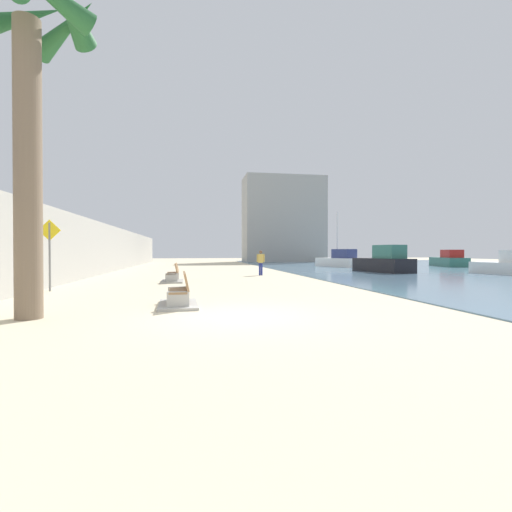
{
  "coord_description": "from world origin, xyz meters",
  "views": [
    {
      "loc": [
        -1.01,
        -9.01,
        1.59
      ],
      "look_at": [
        3.07,
        14.76,
        1.29
      ],
      "focal_mm": 26.03,
      "sensor_mm": 36.0,
      "label": 1
    }
  ],
  "objects_px": {
    "boat_mid_bay": "(449,260)",
    "person_walking": "(261,261)",
    "boat_far_right": "(384,262)",
    "bench_far": "(173,277)",
    "pedestrian_sign": "(50,247)",
    "bench_near": "(179,298)",
    "palm_tree": "(28,68)",
    "boat_outer": "(340,260)"
  },
  "relations": [
    {
      "from": "palm_tree",
      "to": "boat_mid_bay",
      "type": "relative_size",
      "value": 1.45
    },
    {
      "from": "boat_far_right",
      "to": "pedestrian_sign",
      "type": "distance_m",
      "value": 22.17
    },
    {
      "from": "bench_near",
      "to": "boat_outer",
      "type": "height_order",
      "value": "boat_outer"
    },
    {
      "from": "bench_far",
      "to": "person_walking",
      "type": "xyz_separation_m",
      "value": [
        5.47,
        4.44,
        0.73
      ]
    },
    {
      "from": "boat_mid_bay",
      "to": "person_walking",
      "type": "bearing_deg",
      "value": -154.7
    },
    {
      "from": "boat_outer",
      "to": "pedestrian_sign",
      "type": "relative_size",
      "value": 1.95
    },
    {
      "from": "boat_outer",
      "to": "boat_far_right",
      "type": "relative_size",
      "value": 1.08
    },
    {
      "from": "palm_tree",
      "to": "pedestrian_sign",
      "type": "xyz_separation_m",
      "value": [
        -1.82,
        6.42,
        -4.11
      ]
    },
    {
      "from": "bench_far",
      "to": "boat_far_right",
      "type": "bearing_deg",
      "value": 21.81
    },
    {
      "from": "palm_tree",
      "to": "person_walking",
      "type": "relative_size",
      "value": 5.02
    },
    {
      "from": "palm_tree",
      "to": "pedestrian_sign",
      "type": "height_order",
      "value": "palm_tree"
    },
    {
      "from": "boat_outer",
      "to": "boat_far_right",
      "type": "height_order",
      "value": "boat_outer"
    },
    {
      "from": "pedestrian_sign",
      "to": "palm_tree",
      "type": "bearing_deg",
      "value": -74.14
    },
    {
      "from": "pedestrian_sign",
      "to": "boat_far_right",
      "type": "bearing_deg",
      "value": 26.56
    },
    {
      "from": "person_walking",
      "to": "pedestrian_sign",
      "type": "height_order",
      "value": "pedestrian_sign"
    },
    {
      "from": "bench_far",
      "to": "pedestrian_sign",
      "type": "distance_m",
      "value": 6.17
    },
    {
      "from": "bench_near",
      "to": "boat_mid_bay",
      "type": "relative_size",
      "value": 0.37
    },
    {
      "from": "boat_far_right",
      "to": "pedestrian_sign",
      "type": "relative_size",
      "value": 1.81
    },
    {
      "from": "boat_far_right",
      "to": "pedestrian_sign",
      "type": "bearing_deg",
      "value": -153.44
    },
    {
      "from": "palm_tree",
      "to": "person_walking",
      "type": "height_order",
      "value": "palm_tree"
    },
    {
      "from": "boat_outer",
      "to": "palm_tree",
      "type": "bearing_deg",
      "value": -125.34
    },
    {
      "from": "boat_far_right",
      "to": "pedestrian_sign",
      "type": "xyz_separation_m",
      "value": [
        -19.81,
        -9.91,
        0.99
      ]
    },
    {
      "from": "bench_far",
      "to": "person_walking",
      "type": "height_order",
      "value": "person_walking"
    },
    {
      "from": "boat_outer",
      "to": "pedestrian_sign",
      "type": "distance_m",
      "value": 28.44
    },
    {
      "from": "boat_far_right",
      "to": "palm_tree",
      "type": "bearing_deg",
      "value": -137.77
    },
    {
      "from": "person_walking",
      "to": "boat_outer",
      "type": "distance_m",
      "value": 15.48
    },
    {
      "from": "bench_far",
      "to": "boat_outer",
      "type": "xyz_separation_m",
      "value": [
        15.81,
        15.96,
        0.47
      ]
    },
    {
      "from": "boat_far_right",
      "to": "boat_mid_bay",
      "type": "height_order",
      "value": "boat_far_right"
    },
    {
      "from": "bench_near",
      "to": "pedestrian_sign",
      "type": "bearing_deg",
      "value": 136.7
    },
    {
      "from": "person_walking",
      "to": "boat_outer",
      "type": "bearing_deg",
      "value": 48.12
    },
    {
      "from": "person_walking",
      "to": "boat_mid_bay",
      "type": "height_order",
      "value": "boat_mid_bay"
    },
    {
      "from": "palm_tree",
      "to": "boat_mid_bay",
      "type": "height_order",
      "value": "palm_tree"
    },
    {
      "from": "bench_far",
      "to": "boat_far_right",
      "type": "xyz_separation_m",
      "value": [
        15.22,
        6.09,
        0.55
      ]
    },
    {
      "from": "bench_near",
      "to": "boat_outer",
      "type": "xyz_separation_m",
      "value": [
        15.19,
        24.69,
        0.47
      ]
    },
    {
      "from": "boat_far_right",
      "to": "boat_mid_bay",
      "type": "distance_m",
      "value": 14.82
    },
    {
      "from": "person_walking",
      "to": "boat_far_right",
      "type": "xyz_separation_m",
      "value": [
        9.75,
        1.65,
        -0.18
      ]
    },
    {
      "from": "bench_near",
      "to": "bench_far",
      "type": "relative_size",
      "value": 1.02
    },
    {
      "from": "boat_mid_bay",
      "to": "palm_tree",
      "type": "bearing_deg",
      "value": -140.25
    },
    {
      "from": "bench_far",
      "to": "bench_near",
      "type": "bearing_deg",
      "value": -85.94
    },
    {
      "from": "boat_mid_bay",
      "to": "pedestrian_sign",
      "type": "distance_m",
      "value": 36.88
    },
    {
      "from": "bench_near",
      "to": "pedestrian_sign",
      "type": "height_order",
      "value": "pedestrian_sign"
    },
    {
      "from": "palm_tree",
      "to": "bench_near",
      "type": "xyz_separation_m",
      "value": [
        3.39,
        1.51,
        -5.65
      ]
    }
  ]
}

